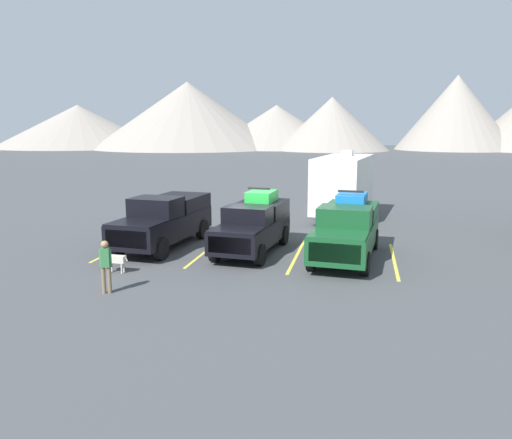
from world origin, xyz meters
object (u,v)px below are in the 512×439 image
Objects in this scene: camper_trailer_a at (343,183)px; person_a at (106,263)px; pickup_truck_b at (254,224)px; dog at (113,259)px; pickup_truck_a at (165,219)px; pickup_truck_c at (347,228)px.

person_a is (-6.59, -14.44, -1.01)m from camper_trailer_a.
pickup_truck_b is 5.70× the size of dog.
pickup_truck_a reaches higher than person_a.
person_a is at bearing -140.27° from pickup_truck_c.
pickup_truck_c is 0.80× the size of camper_trailer_a.
pickup_truck_c is (3.77, -0.28, 0.03)m from pickup_truck_b.
pickup_truck_a is 6.28m from person_a.
person_a is at bearing -114.55° from camper_trailer_a.
pickup_truck_c reaches higher than pickup_truck_b.
person_a is 1.75× the size of dog.
person_a is at bearing -84.59° from pickup_truck_a.
pickup_truck_a is at bearing 86.15° from dog.
pickup_truck_c is 3.62× the size of person_a.
pickup_truck_a is 0.80× the size of camper_trailer_a.
pickup_truck_c is 8.82m from dog.
pickup_truck_b is (3.90, -0.08, -0.03)m from pickup_truck_a.
pickup_truck_c is at bearing 25.33° from dog.
pickup_truck_b is at bearing -111.65° from camper_trailer_a.
camper_trailer_a reaches higher than person_a.
pickup_truck_c reaches higher than pickup_truck_a.
person_a is (0.59, -6.25, -0.20)m from pickup_truck_a.
pickup_truck_a is 1.00× the size of pickup_truck_c.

